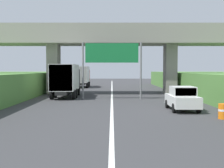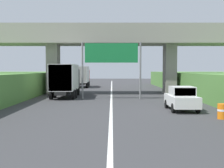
{
  "view_description": "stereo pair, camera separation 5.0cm",
  "coord_description": "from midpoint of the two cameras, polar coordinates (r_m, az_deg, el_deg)",
  "views": [
    {
      "loc": [
        0.01,
        1.77,
        2.9
      ],
      "look_at": [
        0.0,
        20.65,
        2.0
      ],
      "focal_mm": 48.16,
      "sensor_mm": 36.0,
      "label": 1
    },
    {
      "loc": [
        0.06,
        1.77,
        2.9
      ],
      "look_at": [
        0.0,
        20.65,
        2.0
      ],
      "focal_mm": 48.16,
      "sensor_mm": 36.0,
      "label": 2
    }
  ],
  "objects": [
    {
      "name": "lane_centre_stripe",
      "position": [
        28.41,
        -0.04,
        -3.13
      ],
      "size": [
        0.2,
        100.07,
        0.01
      ],
      "primitive_type": "cube",
      "color": "white",
      "rests_on": "ground"
    },
    {
      "name": "overhead_highway_sign",
      "position": [
        29.52,
        -0.04,
        5.17
      ],
      "size": [
        5.88,
        0.18,
        5.6
      ],
      "color": "slate",
      "rests_on": "ground"
    },
    {
      "name": "overpass_bridge",
      "position": [
        35.92,
        -0.02,
        7.91
      ],
      "size": [
        40.0,
        4.8,
        8.1
      ],
      "color": "gray",
      "rests_on": "ground"
    },
    {
      "name": "truck_red",
      "position": [
        50.04,
        -5.73,
        1.6
      ],
      "size": [
        2.44,
        7.3,
        3.44
      ],
      "color": "black",
      "rests_on": "ground"
    },
    {
      "name": "construction_barrel_4",
      "position": [
        18.88,
        20.32,
        -4.87
      ],
      "size": [
        0.57,
        0.57,
        0.9
      ],
      "color": "orange",
      "rests_on": "ground"
    },
    {
      "name": "car_white",
      "position": [
        21.92,
        13.16,
        -2.69
      ],
      "size": [
        1.86,
        4.1,
        1.72
      ],
      "color": "silver",
      "rests_on": "ground"
    },
    {
      "name": "truck_black",
      "position": [
        31.81,
        -8.71,
        0.95
      ],
      "size": [
        2.44,
        7.3,
        3.44
      ],
      "color": "black",
      "rests_on": "ground"
    }
  ]
}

